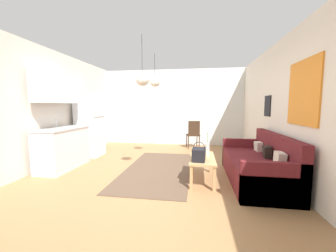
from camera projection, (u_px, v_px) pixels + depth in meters
The scene contains 14 objects.
ground_plane at pixel (148, 184), 3.67m from camera, with size 5.53×7.93×0.10m, color #996D44.
wall_back at pixel (173, 108), 7.18m from camera, with size 5.13×0.13×2.69m.
wall_right at pixel (300, 109), 3.16m from camera, with size 0.12×7.53×2.69m.
wall_left at pixel (24, 108), 3.90m from camera, with size 0.12×7.53×2.69m.
area_rug at pixel (159, 169), 4.37m from camera, with size 1.40×2.85×0.01m, color brown.
couch at pixel (259, 166), 3.66m from camera, with size 0.90×2.04×0.88m.
coffee_table at pixel (202, 160), 3.69m from camera, with size 0.46×1.00×0.44m.
bamboo_vase at pixel (207, 149), 3.78m from camera, with size 0.09×0.09×0.46m.
handbag at pixel (199, 154), 3.44m from camera, with size 0.25×0.33×0.33m.
refrigerator at pixel (90, 125), 5.48m from camera, with size 0.62×0.62×1.76m.
kitchen_counter at pixel (61, 132), 4.39m from camera, with size 0.58×1.25×2.12m.
accent_chair at pixel (193, 133), 6.52m from camera, with size 0.50×0.48×0.91m.
pendant_lamp_near at pixel (142, 79), 3.67m from camera, with size 0.28×0.28×0.93m.
pendant_lamp_far at pixel (155, 81), 4.93m from camera, with size 0.28×0.28×0.83m.
Camera 1 is at (0.89, -3.45, 1.39)m, focal length 21.11 mm.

